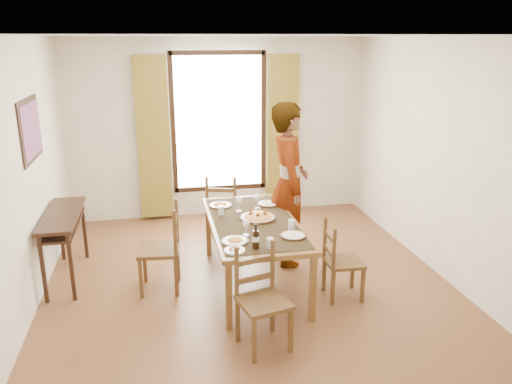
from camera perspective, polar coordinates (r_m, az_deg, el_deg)
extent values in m
plane|color=#513419|center=(5.74, -0.73, -10.60)|extent=(5.00, 5.00, 0.00)
cube|color=silver|center=(7.66, -4.29, 7.21)|extent=(4.50, 0.10, 2.70)
cube|color=silver|center=(2.98, 8.32, -9.60)|extent=(4.50, 0.10, 2.70)
cube|color=silver|center=(5.33, -25.31, 1.08)|extent=(0.10, 5.00, 2.70)
cube|color=silver|center=(6.07, 20.62, 3.46)|extent=(0.10, 5.00, 2.70)
cube|color=white|center=(5.07, -0.86, 17.68)|extent=(4.50, 5.00, 0.04)
cube|color=white|center=(7.62, -4.28, 7.92)|extent=(1.30, 0.04, 2.00)
cube|color=olive|center=(7.54, -11.64, 5.96)|extent=(0.48, 0.10, 2.40)
cube|color=olive|center=(7.78, 3.04, 6.64)|extent=(0.48, 0.10, 2.40)
cube|color=black|center=(5.81, -24.39, 6.50)|extent=(0.02, 0.86, 0.66)
cube|color=red|center=(5.81, -24.29, 6.50)|extent=(0.01, 0.76, 0.56)
cube|color=#311D10|center=(6.00, -21.32, -2.45)|extent=(0.38, 1.20, 0.04)
cube|color=#311D10|center=(6.04, -21.20, -3.52)|extent=(0.34, 1.10, 0.03)
cube|color=#311D10|center=(5.68, -23.15, -8.17)|extent=(0.04, 0.04, 0.76)
cube|color=#311D10|center=(6.67, -21.40, -4.18)|extent=(0.04, 0.04, 0.76)
cube|color=#311D10|center=(5.62, -20.34, -8.08)|extent=(0.04, 0.04, 0.76)
cube|color=#311D10|center=(6.63, -19.01, -4.06)|extent=(0.04, 0.04, 0.76)
cube|color=brown|center=(5.49, -0.28, -3.64)|extent=(0.94, 1.88, 0.05)
cube|color=black|center=(5.48, -0.28, -3.37)|extent=(0.87, 1.73, 0.01)
cube|color=brown|center=(4.80, -3.13, -11.87)|extent=(0.06, 0.06, 0.70)
cube|color=brown|center=(6.38, -5.46, -4.27)|extent=(0.06, 0.06, 0.70)
cube|color=brown|center=(4.97, 6.49, -10.89)|extent=(0.06, 0.06, 0.70)
cube|color=brown|center=(6.50, 1.79, -3.76)|extent=(0.06, 0.06, 0.70)
cube|color=#50371A|center=(5.57, -11.05, -6.53)|extent=(0.48, 0.48, 0.04)
cube|color=#50371A|center=(5.86, -12.59, -7.91)|extent=(0.04, 0.04, 0.47)
cube|color=#50371A|center=(5.82, -8.92, -7.85)|extent=(0.04, 0.04, 0.47)
cube|color=#50371A|center=(5.53, -13.03, -9.55)|extent=(0.04, 0.04, 0.47)
cube|color=#50371A|center=(5.49, -9.12, -9.50)|extent=(0.04, 0.04, 0.47)
cube|color=#50371A|center=(5.63, -9.05, -3.32)|extent=(0.04, 0.04, 0.52)
cube|color=#50371A|center=(5.29, -9.26, -4.73)|extent=(0.04, 0.04, 0.52)
cube|color=#50371A|center=(5.50, -9.10, -5.01)|extent=(0.06, 0.37, 0.05)
cube|color=#50371A|center=(5.43, -9.19, -3.19)|extent=(0.06, 0.37, 0.05)
cube|color=#50371A|center=(6.75, -3.74, -2.02)|extent=(0.53, 0.53, 0.04)
cube|color=#50371A|center=(6.98, -1.99, -3.34)|extent=(0.04, 0.04, 0.46)
cube|color=#50371A|center=(6.64, -2.38, -4.44)|extent=(0.04, 0.04, 0.46)
cube|color=#50371A|center=(7.03, -4.94, -3.23)|extent=(0.04, 0.04, 0.46)
cube|color=#50371A|center=(6.70, -5.48, -4.32)|extent=(0.04, 0.04, 0.46)
cube|color=#50371A|center=(6.47, -2.44, -0.52)|extent=(0.04, 0.04, 0.51)
cube|color=#50371A|center=(6.53, -5.62, -0.43)|extent=(0.04, 0.04, 0.51)
cube|color=#50371A|center=(6.53, -4.02, -1.32)|extent=(0.36, 0.13, 0.05)
cube|color=#50371A|center=(6.47, -4.05, 0.21)|extent=(0.36, 0.13, 0.05)
cube|color=#50371A|center=(4.51, 0.89, -12.52)|extent=(0.50, 0.50, 0.04)
cube|color=#50371A|center=(4.43, -0.23, -16.54)|extent=(0.04, 0.04, 0.44)
cube|color=#50371A|center=(4.70, -2.11, -14.34)|extent=(0.04, 0.04, 0.44)
cube|color=#50371A|center=(4.56, 3.98, -15.45)|extent=(0.04, 0.04, 0.44)
cube|color=#50371A|center=(4.83, 1.88, -13.41)|extent=(0.04, 0.04, 0.44)
cube|color=#50371A|center=(4.48, -2.23, -9.16)|extent=(0.04, 0.04, 0.49)
cube|color=#50371A|center=(4.61, 1.89, -8.33)|extent=(0.04, 0.04, 0.49)
cube|color=#50371A|center=(4.59, -0.14, -9.86)|extent=(0.35, 0.11, 0.05)
cube|color=#50371A|center=(4.51, -0.14, -7.84)|extent=(0.35, 0.11, 0.05)
cube|color=#50371A|center=(5.42, 10.01, -7.88)|extent=(0.39, 0.39, 0.04)
cube|color=#50371A|center=(5.43, 12.09, -10.36)|extent=(0.04, 0.04, 0.40)
cube|color=#50371A|center=(5.33, 8.78, -10.72)|extent=(0.04, 0.04, 0.40)
cube|color=#50371A|center=(5.70, 10.95, -8.90)|extent=(0.04, 0.04, 0.40)
cube|color=#50371A|center=(5.60, 7.79, -9.20)|extent=(0.04, 0.04, 0.40)
cube|color=#50371A|center=(5.14, 8.90, -6.53)|extent=(0.03, 0.03, 0.45)
cube|color=#50371A|center=(5.42, 7.88, -5.17)|extent=(0.03, 0.03, 0.45)
cube|color=#50371A|center=(5.32, 8.33, -6.72)|extent=(0.04, 0.32, 0.04)
cube|color=#50371A|center=(5.25, 8.41, -5.11)|extent=(0.04, 0.32, 0.04)
imported|color=#9C9DA5|center=(6.01, 3.76, 0.86)|extent=(0.85, 0.67, 1.98)
cylinder|color=silver|center=(5.26, 4.07, -3.70)|extent=(0.07, 0.07, 0.10)
cylinder|color=silver|center=(5.67, -4.03, -2.10)|extent=(0.07, 0.07, 0.10)
cylinder|color=silver|center=(4.79, 1.63, -5.84)|extent=(0.07, 0.07, 0.10)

